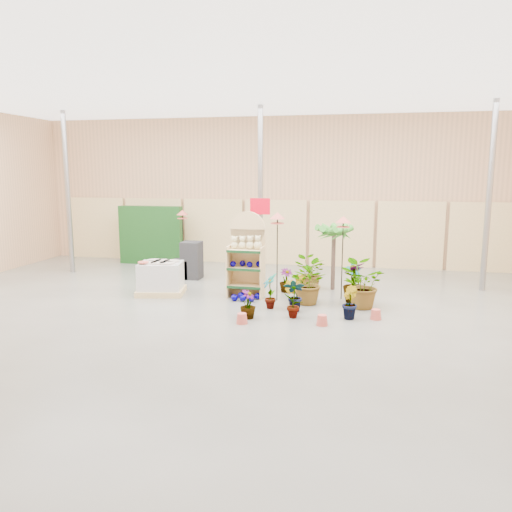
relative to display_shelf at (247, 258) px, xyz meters
The scene contains 25 objects.
room 1.61m from the display_shelf, 91.32° to the right, with size 15.20×12.10×4.70m.
display_shelf is the anchor object (origin of this frame).
teddy_bears 0.36m from the display_shelf, 74.52° to the right, with size 0.72×0.19×0.31m.
gazing_balls_shelf 0.16m from the display_shelf, 90.00° to the right, with size 0.72×0.25×0.14m.
gazing_balls_floor 0.93m from the display_shelf, 80.55° to the right, with size 0.63×0.39×0.15m.
pallet_stack 2.10m from the display_shelf, behind, with size 1.20×1.06×0.79m.
charcoal_planters 2.55m from the display_shelf, 142.05° to the left, with size 0.80×0.50×1.00m.
trellis_stock 5.10m from the display_shelf, 138.58° to the left, with size 2.00×0.30×1.80m, color #144015.
offer_sign 1.34m from the display_shelf, 86.08° to the left, with size 0.50×0.08×2.20m.
bird_table_front 1.23m from the display_shelf, 20.67° to the right, with size 0.34×0.34×1.97m.
bird_table_right 2.32m from the display_shelf, ahead, with size 0.34×0.34×1.88m.
bird_table_back 3.74m from the display_shelf, 133.37° to the left, with size 0.34×0.34×1.75m.
palm 2.24m from the display_shelf, 28.24° to the left, with size 0.70×0.70×1.70m.
potted_plant_0 1.30m from the display_shelf, 53.58° to the right, with size 0.40×0.27×0.76m, color #338325.
potted_plant_1 1.74m from the display_shelf, 42.15° to the right, with size 0.36×0.29×0.65m, color #338325.
potted_plant_2 1.53m from the display_shelf, 16.70° to the right, with size 0.87×0.75×0.96m, color #338325.
potted_plant_3 2.49m from the display_shelf, ahead, with size 0.50×0.50×0.90m, color #338325.
potted_plant_4 2.53m from the display_shelf, 12.33° to the left, with size 0.41×0.27×0.77m, color #338325.
potted_plant_5 1.45m from the display_shelf, ahead, with size 0.32×0.25×0.57m, color #338325.
potted_plant_6 1.67m from the display_shelf, 32.79° to the left, with size 0.75×0.65×0.83m, color #338325.
potted_plant_7 1.91m from the display_shelf, 76.77° to the right, with size 0.32×0.32×0.56m, color #338325.
potted_plant_8 2.07m from the display_shelf, 50.04° to the right, with size 0.41×0.28×0.79m, color #338325.
potted_plant_9 2.79m from the display_shelf, 30.37° to the right, with size 0.36×0.29×0.65m, color #338325.
potted_plant_10 2.66m from the display_shelf, 12.28° to the right, with size 0.91×0.79×1.02m, color #338325.
potted_plant_11 1.16m from the display_shelf, 32.84° to the left, with size 0.32×0.32×0.57m, color #338325.
Camera 1 is at (2.52, -9.18, 2.86)m, focal length 35.00 mm.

